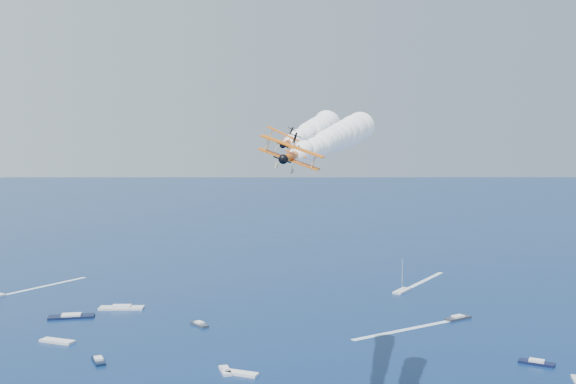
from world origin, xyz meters
TOP-DOWN VIEW (x-y plane):
  - biplane_lead at (6.84, 24.48)m, footprint 10.54×10.51m
  - biplane_trail at (-3.23, 7.64)m, footprint 11.87×12.20m
  - smoke_trail_lead at (26.47, 45.83)m, footprint 60.39×60.21m
  - smoke_trail_trail at (18.10, 27.28)m, footprint 60.39×60.22m
  - spectator_boats at (1.67, 114.24)m, footprint 217.48×179.65m
  - boat_wakes at (39.59, 108.79)m, footprint 252.29×232.19m

SIDE VIEW (x-z plane):
  - boat_wakes at x=39.59m, z-range 0.01..0.05m
  - spectator_boats at x=1.67m, z-range 0.00..0.70m
  - biplane_trail at x=-3.23m, z-range 51.62..59.63m
  - biplane_lead at x=6.84m, z-range 53.37..60.85m
  - smoke_trail_trail at x=18.10m, z-range 52.66..62.99m
  - smoke_trail_lead at x=26.47m, z-range 54.14..64.48m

